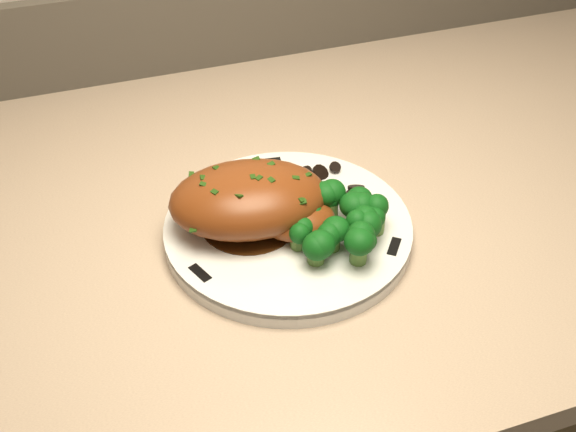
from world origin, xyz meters
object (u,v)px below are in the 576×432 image
object	(u,v)px
counter	(461,373)
chicken_breast	(254,201)
plate	(288,230)
broccoli_florets	(338,224)

from	to	relation	value
counter	chicken_breast	distance (m)	0.58
chicken_breast	plate	bearing A→B (deg)	-8.24
counter	chicken_breast	xyz separation A→B (m)	(-0.34, -0.05, 0.47)
broccoli_florets	counter	bearing A→B (deg)	20.47
plate	chicken_breast	distance (m)	0.05
counter	plate	distance (m)	0.53
counter	chicken_breast	world-z (taller)	counter
counter	plate	size ratio (longest dim) A/B	7.97
counter	broccoli_florets	distance (m)	0.54
chicken_breast	counter	bearing A→B (deg)	17.39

